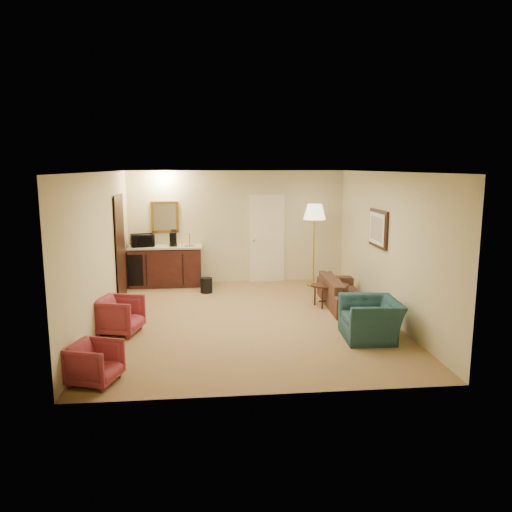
{
  "coord_description": "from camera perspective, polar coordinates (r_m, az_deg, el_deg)",
  "views": [
    {
      "loc": [
        -0.74,
        -8.54,
        2.69
      ],
      "look_at": [
        0.19,
        0.5,
        1.06
      ],
      "focal_mm": 35.0,
      "sensor_mm": 36.0,
      "label": 1
    }
  ],
  "objects": [
    {
      "name": "rose_chair_near",
      "position": [
        8.45,
        -15.31,
        -6.35
      ],
      "size": [
        0.75,
        0.78,
        0.67
      ],
      "primitive_type": "imported",
      "rotation": [
        0.0,
        0.0,
        1.31
      ],
      "color": "#933040",
      "rests_on": "ground"
    },
    {
      "name": "wetbar_cabinet",
      "position": [
        11.51,
        -10.28,
        -1.14
      ],
      "size": [
        1.64,
        0.58,
        0.92
      ],
      "primitive_type": "cube",
      "color": "#381811",
      "rests_on": "ground"
    },
    {
      "name": "waste_bin",
      "position": [
        10.84,
        -5.7,
        -3.34
      ],
      "size": [
        0.35,
        0.35,
        0.32
      ],
      "primitive_type": "cylinder",
      "rotation": [
        0.0,
        0.0,
        -0.44
      ],
      "color": "black",
      "rests_on": "ground"
    },
    {
      "name": "coffee_maker",
      "position": [
        11.35,
        -9.45,
        1.88
      ],
      "size": [
        0.17,
        0.17,
        0.31
      ],
      "primitive_type": "cylinder",
      "rotation": [
        0.0,
        0.0,
        0.05
      ],
      "color": "black",
      "rests_on": "wetbar_cabinet"
    },
    {
      "name": "room_walls",
      "position": [
        9.38,
        -1.9,
        4.24
      ],
      "size": [
        5.02,
        6.01,
        2.61
      ],
      "color": "beige",
      "rests_on": "ground"
    },
    {
      "name": "ground",
      "position": [
        8.98,
        -0.87,
        -7.23
      ],
      "size": [
        6.0,
        6.0,
        0.0
      ],
      "primitive_type": "plane",
      "color": "#8E6748",
      "rests_on": "ground"
    },
    {
      "name": "floor_lamp",
      "position": [
        11.34,
        6.64,
        1.24
      ],
      "size": [
        0.6,
        0.6,
        1.87
      ],
      "primitive_type": "cube",
      "rotation": [
        0.0,
        0.0,
        -0.23
      ],
      "color": "gold",
      "rests_on": "ground"
    },
    {
      "name": "teal_armchair",
      "position": [
        8.11,
        13.0,
        -6.3
      ],
      "size": [
        0.68,
        1.01,
        0.85
      ],
      "primitive_type": "imported",
      "rotation": [
        0.0,
        0.0,
        -1.63
      ],
      "color": "#1D4049",
      "rests_on": "ground"
    },
    {
      "name": "coffee_table",
      "position": [
        9.87,
        8.41,
        -4.44
      ],
      "size": [
        0.86,
        0.69,
        0.43
      ],
      "primitive_type": "cube",
      "rotation": [
        0.0,
        0.0,
        0.27
      ],
      "color": "black",
      "rests_on": "ground"
    },
    {
      "name": "microwave",
      "position": [
        11.45,
        -12.88,
        1.9
      ],
      "size": [
        0.56,
        0.41,
        0.34
      ],
      "primitive_type": "imported",
      "rotation": [
        0.0,
        0.0,
        0.29
      ],
      "color": "black",
      "rests_on": "wetbar_cabinet"
    },
    {
      "name": "sofa",
      "position": [
        9.88,
        10.13,
        -3.5
      ],
      "size": [
        0.64,
        1.95,
        0.75
      ],
      "primitive_type": "imported",
      "rotation": [
        0.0,
        0.0,
        1.53
      ],
      "color": "black",
      "rests_on": "ground"
    },
    {
      "name": "rose_chair_far",
      "position": [
        6.69,
        -17.97,
        -11.35
      ],
      "size": [
        0.68,
        0.7,
        0.58
      ],
      "primitive_type": "imported",
      "rotation": [
        0.0,
        0.0,
        1.25
      ],
      "color": "#933040",
      "rests_on": "ground"
    }
  ]
}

